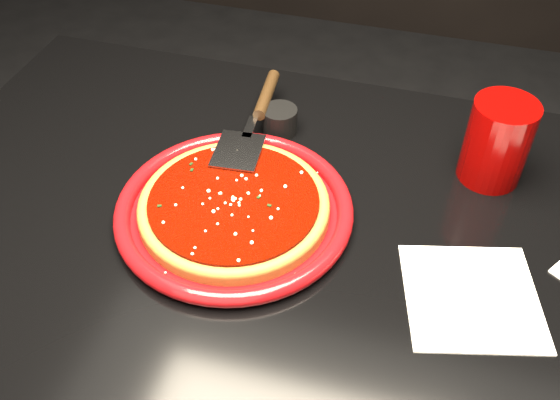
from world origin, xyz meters
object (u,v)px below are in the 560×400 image
object	(u,v)px
plate	(234,209)
ramekin	(280,121)
pizza_server	(255,119)
cup	(497,142)
table	(285,370)

from	to	relation	value
plate	ramekin	size ratio (longest dim) A/B	5.92
pizza_server	cup	distance (m)	0.37
plate	cup	bearing A→B (deg)	29.02
table	cup	world-z (taller)	cup
cup	ramekin	xyz separation A→B (m)	(-0.34, 0.02, -0.04)
table	pizza_server	bearing A→B (deg)	119.68
pizza_server	ramekin	bearing A→B (deg)	40.62
pizza_server	ramekin	distance (m)	0.05
plate	table	bearing A→B (deg)	-5.93
cup	table	bearing A→B (deg)	-143.01
plate	pizza_server	bearing A→B (deg)	97.99
table	ramekin	size ratio (longest dim) A/B	20.65
table	ramekin	xyz separation A→B (m)	(-0.07, 0.22, 0.40)
table	plate	bearing A→B (deg)	174.07
plate	ramekin	distance (m)	0.21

